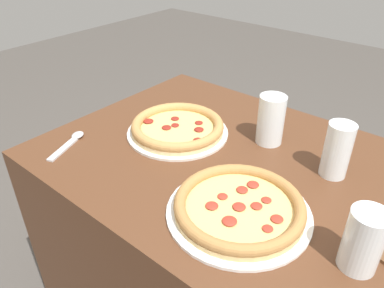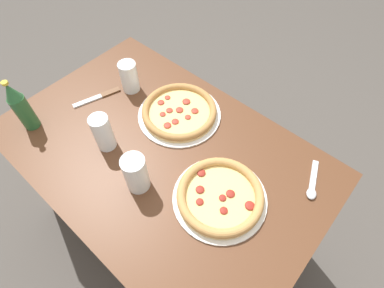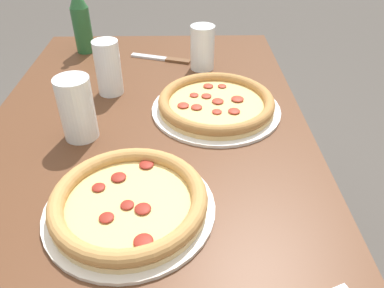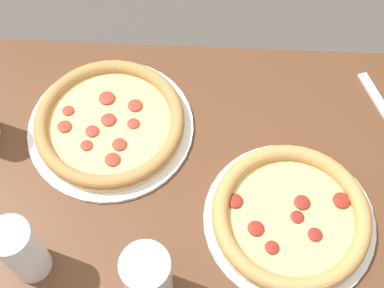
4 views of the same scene
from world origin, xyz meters
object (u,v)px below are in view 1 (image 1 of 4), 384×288
at_px(glass_iced_tea, 362,243).
at_px(glass_water, 271,121).
at_px(glass_orange_juice, 337,153).
at_px(pizza_veggie, 239,207).
at_px(pizza_pepperoni, 178,128).
at_px(spoon, 72,141).

distance_m(glass_iced_tea, glass_water, 0.48).
bearing_deg(glass_iced_tea, glass_orange_juice, -59.32).
distance_m(pizza_veggie, pizza_pepperoni, 0.40).
distance_m(pizza_veggie, glass_water, 0.35).
bearing_deg(spoon, glass_water, -139.72).
height_order(pizza_veggie, spoon, pizza_veggie).
bearing_deg(spoon, pizza_pepperoni, -130.81).
xyz_separation_m(pizza_pepperoni, glass_water, (-0.24, -0.14, 0.05)).
relative_size(pizza_veggie, glass_iced_tea, 2.49).
bearing_deg(pizza_veggie, glass_orange_juice, -109.77).
xyz_separation_m(pizza_pepperoni, glass_iced_tea, (-0.62, 0.16, 0.04)).
distance_m(glass_iced_tea, glass_orange_juice, 0.31).
bearing_deg(pizza_veggie, spoon, 6.04).
bearing_deg(pizza_veggie, glass_water, -71.33).
bearing_deg(glass_water, pizza_veggie, 108.67).
bearing_deg(glass_water, pizza_pepperoni, 30.01).
height_order(glass_iced_tea, glass_orange_juice, glass_orange_juice).
distance_m(pizza_pepperoni, glass_water, 0.29).
height_order(pizza_veggie, glass_water, glass_water).
bearing_deg(glass_orange_juice, pizza_veggie, 70.23).
xyz_separation_m(pizza_pepperoni, glass_orange_juice, (-0.46, -0.10, 0.05)).
bearing_deg(pizza_pepperoni, pizza_veggie, 152.39).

